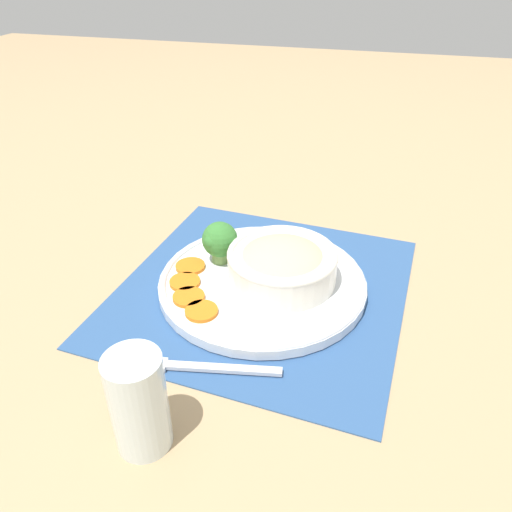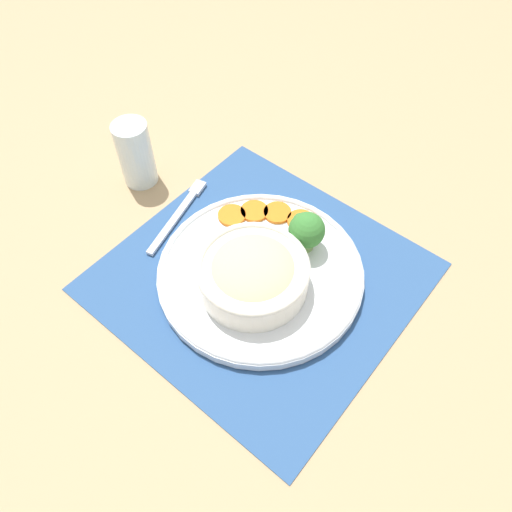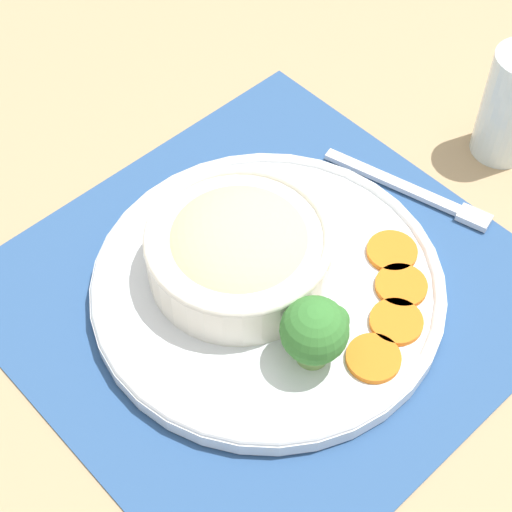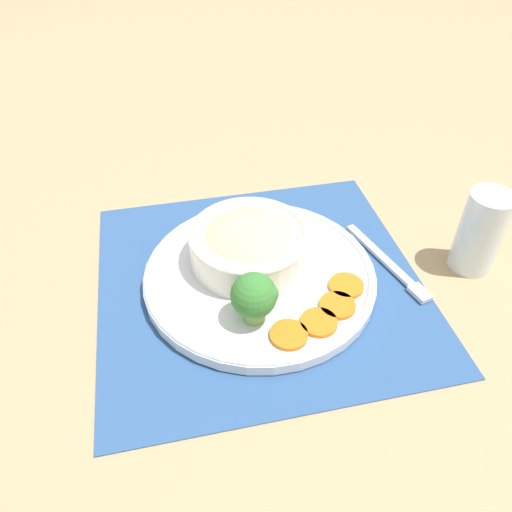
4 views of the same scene
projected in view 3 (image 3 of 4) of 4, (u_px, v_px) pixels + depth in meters
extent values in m
plane|color=tan|center=(268.00, 295.00, 0.80)|extent=(4.00, 4.00, 0.00)
cube|color=#2D5184|center=(268.00, 294.00, 0.80)|extent=(0.49, 0.47, 0.00)
cylinder|color=silver|center=(268.00, 287.00, 0.79)|extent=(0.33, 0.33, 0.02)
torus|color=silver|center=(268.00, 282.00, 0.78)|extent=(0.32, 0.32, 0.01)
cylinder|color=silver|center=(239.00, 254.00, 0.77)|extent=(0.17, 0.17, 0.05)
torus|color=silver|center=(239.00, 237.00, 0.75)|extent=(0.17, 0.17, 0.01)
ellipsoid|color=beige|center=(239.00, 245.00, 0.76)|extent=(0.14, 0.14, 0.05)
cylinder|color=#759E51|center=(312.00, 350.00, 0.73)|extent=(0.03, 0.03, 0.02)
sphere|color=#387A33|center=(314.00, 330.00, 0.70)|extent=(0.06, 0.06, 0.06)
sphere|color=#387A33|center=(334.00, 320.00, 0.70)|extent=(0.03, 0.03, 0.03)
sphere|color=#387A33|center=(298.00, 336.00, 0.70)|extent=(0.02, 0.02, 0.02)
cylinder|color=orange|center=(376.00, 355.00, 0.73)|extent=(0.05, 0.05, 0.01)
cylinder|color=orange|center=(396.00, 322.00, 0.75)|extent=(0.05, 0.05, 0.01)
cylinder|color=orange|center=(401.00, 286.00, 0.78)|extent=(0.05, 0.05, 0.01)
cylinder|color=orange|center=(392.00, 252.00, 0.80)|extent=(0.05, 0.05, 0.01)
cylinder|color=silver|center=(512.00, 105.00, 0.87)|extent=(0.06, 0.06, 0.12)
cylinder|color=silver|center=(507.00, 121.00, 0.88)|extent=(0.05, 0.05, 0.07)
cube|color=silver|center=(404.00, 187.00, 0.87)|extent=(0.04, 0.18, 0.01)
cube|color=silver|center=(474.00, 218.00, 0.85)|extent=(0.03, 0.04, 0.01)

